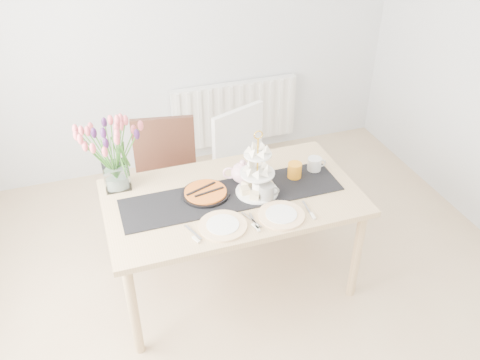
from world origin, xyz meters
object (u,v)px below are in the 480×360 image
object	(u,v)px
radiator	(235,113)
chair_brown	(166,172)
tulip_vase	(111,143)
mug_grey	(266,193)
mug_orange	(295,171)
dining_table	(232,205)
cream_jug	(314,164)
plate_left	(223,226)
teapot	(243,173)
tart_tin	(206,193)
mug_white	(259,188)
cake_stand	(257,178)
chair_white	(248,161)
plate_right	(281,215)

from	to	relation	value
radiator	chair_brown	distance (m)	1.27
tulip_vase	mug_grey	size ratio (longest dim) A/B	5.30
tulip_vase	mug_orange	xyz separation A→B (m)	(1.12, -0.28, -0.27)
radiator	mug_grey	xyz separation A→B (m)	(-0.37, -1.76, 0.36)
tulip_vase	dining_table	bearing A→B (deg)	-26.57
dining_table	tulip_vase	distance (m)	0.85
cream_jug	plate_left	xyz separation A→B (m)	(-0.76, -0.37, -0.04)
radiator	teapot	bearing A→B (deg)	-106.37
teapot	tart_tin	distance (m)	0.28
mug_white	dining_table	bearing A→B (deg)	-166.02
plate_left	radiator	bearing A→B (deg)	69.84
cake_stand	mug_orange	bearing A→B (deg)	16.00
plate_left	mug_orange	bearing A→B (deg)	29.15
tart_tin	cream_jug	bearing A→B (deg)	3.46
chair_white	teapot	bearing A→B (deg)	-135.36
tulip_vase	cream_jug	size ratio (longest dim) A/B	6.29
mug_grey	radiator	bearing A→B (deg)	81.49
dining_table	tart_tin	xyz separation A→B (m)	(-0.16, 0.05, 0.09)
plate_left	plate_right	world-z (taller)	same
mug_white	mug_orange	bearing A→B (deg)	50.58
radiator	plate_left	size ratio (longest dim) A/B	4.21
tulip_vase	plate_left	world-z (taller)	tulip_vase
tart_tin	mug_white	bearing A→B (deg)	-16.96
tulip_vase	teapot	bearing A→B (deg)	-15.77
teapot	cake_stand	bearing A→B (deg)	-56.14
tulip_vase	mug_grey	distance (m)	1.00
mug_grey	plate_right	xyz separation A→B (m)	(0.03, -0.18, -0.05)
dining_table	chair_white	world-z (taller)	chair_white
radiator	plate_left	xyz separation A→B (m)	(-0.71, -1.93, 0.31)
radiator	chair_white	size ratio (longest dim) A/B	1.26
cake_stand	tart_tin	bearing A→B (deg)	166.31
mug_grey	mug_white	xyz separation A→B (m)	(-0.03, 0.07, -0.01)
chair_white	teapot	size ratio (longest dim) A/B	3.90
chair_brown	teapot	bearing A→B (deg)	-46.24
teapot	cream_jug	bearing A→B (deg)	13.48
mug_white	mug_orange	world-z (taller)	mug_orange
teapot	mug_orange	xyz separation A→B (m)	(0.34, -0.06, -0.02)
cake_stand	mug_white	size ratio (longest dim) A/B	3.97
teapot	mug_orange	distance (m)	0.35
radiator	cake_stand	world-z (taller)	cake_stand
plate_left	dining_table	bearing A→B (deg)	61.71
mug_grey	plate_right	size ratio (longest dim) A/B	0.40
chair_white	mug_grey	distance (m)	0.80
tulip_vase	plate_left	size ratio (longest dim) A/B	2.08
tulip_vase	teapot	xyz separation A→B (m)	(0.78, -0.22, -0.25)
teapot	cream_jug	xyz separation A→B (m)	(0.51, -0.02, -0.03)
mug_grey	cake_stand	bearing A→B (deg)	112.60
dining_table	plate_right	distance (m)	0.37
plate_left	tart_tin	bearing A→B (deg)	92.20
plate_right	tulip_vase	bearing A→B (deg)	144.42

